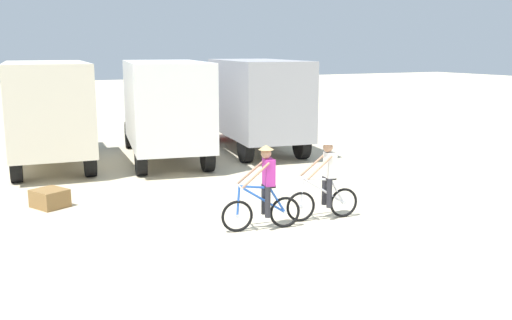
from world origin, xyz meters
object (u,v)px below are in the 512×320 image
object	(u,v)px
cyclist_orange_shirt	(264,191)
cyclist_cowboy_hat	(325,182)
box_truck_grey_hauler	(253,100)
box_truck_white_box	(164,105)
supply_crate	(50,198)
box_truck_cream_rv	(48,108)

from	to	relation	value
cyclist_orange_shirt	cyclist_cowboy_hat	xyz separation A→B (m)	(1.56, 0.05, -0.00)
box_truck_grey_hauler	cyclist_orange_shirt	bearing A→B (deg)	-114.76
box_truck_white_box	supply_crate	distance (m)	6.46
box_truck_grey_hauler	supply_crate	xyz separation A→B (m)	(-7.89, -4.93, -1.66)
cyclist_cowboy_hat	supply_crate	size ratio (longest dim) A/B	2.36
box_truck_white_box	cyclist_orange_shirt	world-z (taller)	box_truck_white_box
box_truck_white_box	cyclist_cowboy_hat	world-z (taller)	box_truck_white_box
cyclist_cowboy_hat	cyclist_orange_shirt	bearing A→B (deg)	-178.04
cyclist_orange_shirt	box_truck_grey_hauler	bearing A→B (deg)	65.24
box_truck_cream_rv	box_truck_grey_hauler	size ratio (longest dim) A/B	0.99
supply_crate	box_truck_grey_hauler	bearing A→B (deg)	31.97
box_truck_white_box	cyclist_cowboy_hat	xyz separation A→B (m)	(1.09, -8.29, -1.03)
box_truck_cream_rv	box_truck_white_box	xyz separation A→B (m)	(3.63, -0.82, 0.00)
box_truck_grey_hauler	cyclist_cowboy_hat	xyz separation A→B (m)	(-2.48, -8.71, -1.03)
box_truck_white_box	cyclist_cowboy_hat	size ratio (longest dim) A/B	3.87
box_truck_cream_rv	box_truck_white_box	bearing A→B (deg)	-12.78
box_truck_grey_hauler	supply_crate	world-z (taller)	box_truck_grey_hauler
box_truck_cream_rv	supply_crate	xyz separation A→B (m)	(-0.69, -5.33, -1.66)
box_truck_cream_rv	box_truck_grey_hauler	distance (m)	7.21
box_truck_white_box	supply_crate	bearing A→B (deg)	-133.77
cyclist_orange_shirt	supply_crate	xyz separation A→B (m)	(-3.85, 3.84, -0.63)
box_truck_white_box	box_truck_grey_hauler	size ratio (longest dim) A/B	1.01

